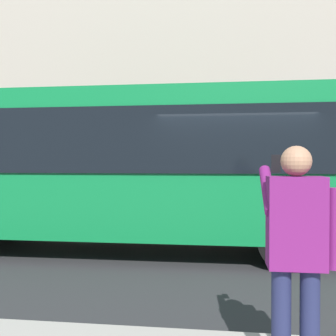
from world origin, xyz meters
name	(u,v)px	position (x,y,z in m)	size (l,w,h in m)	color
ground_plane	(233,258)	(0.00, 0.00, 0.00)	(60.00, 60.00, 0.00)	#2B2B2D
building_facade_far	(228,41)	(-0.02, -6.80, 5.99)	(28.00, 1.55, 12.00)	#A89E8E
red_bus	(120,165)	(2.19, -0.34, 1.68)	(9.05, 2.54, 3.08)	#0F7238
pedestrian_photographer	(296,244)	(-0.30, 4.28, 1.14)	(0.53, 0.52, 1.70)	#1E2347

